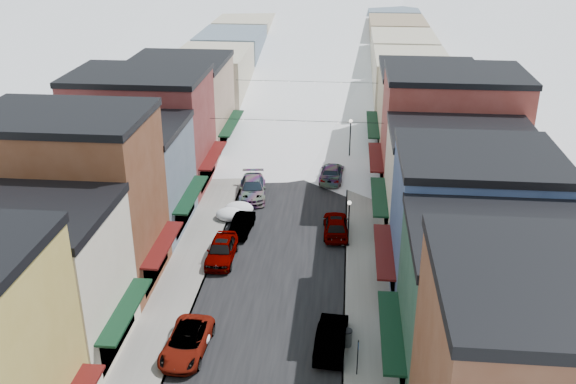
% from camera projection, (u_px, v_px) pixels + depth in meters
% --- Properties ---
extents(road, '(10.00, 160.00, 0.01)m').
position_uv_depth(road, '(308.00, 120.00, 80.90)').
color(road, black).
rests_on(road, ground).
extents(sidewalk_left, '(3.20, 160.00, 0.15)m').
position_uv_depth(sidewalk_left, '(257.00, 118.00, 81.44)').
color(sidewalk_left, gray).
rests_on(sidewalk_left, ground).
extents(sidewalk_right, '(3.20, 160.00, 0.15)m').
position_uv_depth(sidewalk_right, '(361.00, 121.00, 80.31)').
color(sidewalk_right, gray).
rests_on(sidewalk_right, ground).
extents(curb_left, '(0.10, 160.00, 0.15)m').
position_uv_depth(curb_left, '(269.00, 118.00, 81.30)').
color(curb_left, slate).
rests_on(curb_left, ground).
extents(curb_right, '(0.10, 160.00, 0.15)m').
position_uv_depth(curb_right, '(349.00, 121.00, 80.45)').
color(curb_right, slate).
rests_on(curb_right, ground).
extents(bldg_l_cream, '(11.30, 8.20, 9.50)m').
position_uv_depth(bldg_l_cream, '(28.00, 282.00, 36.86)').
color(bldg_l_cream, beige).
rests_on(bldg_l_cream, ground).
extents(bldg_l_brick_near, '(12.30, 8.20, 12.50)m').
position_uv_depth(bldg_l_brick_near, '(72.00, 201.00, 43.58)').
color(bldg_l_brick_near, brown).
rests_on(bldg_l_brick_near, ground).
extents(bldg_l_grayblue, '(11.30, 9.20, 9.00)m').
position_uv_depth(bldg_l_grayblue, '(123.00, 177.00, 51.98)').
color(bldg_l_grayblue, slate).
rests_on(bldg_l_grayblue, ground).
extents(bldg_l_brick_far, '(13.30, 9.20, 11.00)m').
position_uv_depth(bldg_l_brick_far, '(143.00, 130.00, 59.85)').
color(bldg_l_brick_far, maroon).
rests_on(bldg_l_brick_far, ground).
extents(bldg_l_tan, '(11.30, 11.20, 10.00)m').
position_uv_depth(bldg_l_tan, '(180.00, 106.00, 69.08)').
color(bldg_l_tan, tan).
rests_on(bldg_l_tan, ground).
extents(bldg_r_green, '(11.30, 9.20, 9.50)m').
position_uv_depth(bldg_r_green, '(499.00, 312.00, 34.16)').
color(bldg_r_green, '#214535').
rests_on(bldg_r_green, ground).
extents(bldg_r_blue, '(11.30, 9.20, 10.50)m').
position_uv_depth(bldg_r_blue, '(472.00, 227.00, 42.15)').
color(bldg_r_blue, '#354A79').
rests_on(bldg_r_blue, ground).
extents(bldg_r_cream, '(12.30, 9.20, 9.00)m').
position_uv_depth(bldg_r_cream, '(458.00, 184.00, 50.60)').
color(bldg_r_cream, beige).
rests_on(bldg_r_cream, ground).
extents(bldg_r_brick_far, '(13.30, 9.20, 11.50)m').
position_uv_depth(bldg_r_brick_far, '(450.00, 133.00, 58.25)').
color(bldg_r_brick_far, maroon).
rests_on(bldg_r_brick_far, ground).
extents(bldg_r_tan, '(11.30, 11.20, 9.50)m').
position_uv_depth(bldg_r_tan, '(427.00, 112.00, 67.84)').
color(bldg_r_tan, tan).
rests_on(bldg_r_tan, ground).
extents(distant_blocks, '(34.00, 55.00, 8.00)m').
position_uv_depth(distant_blocks, '(318.00, 51.00, 100.22)').
color(distant_blocks, gray).
rests_on(distant_blocks, ground).
extents(overhead_cables, '(16.40, 15.04, 0.04)m').
position_uv_depth(overhead_cables, '(302.00, 99.00, 67.01)').
color(overhead_cables, black).
rests_on(overhead_cables, ground).
extents(car_white_suv, '(2.65, 5.33, 1.45)m').
position_uv_depth(car_white_suv, '(187.00, 342.00, 38.28)').
color(car_white_suv, white).
rests_on(car_white_suv, ground).
extents(car_silver_sedan, '(2.09, 5.07, 1.72)m').
position_uv_depth(car_silver_sedan, '(222.00, 250.00, 48.37)').
color(car_silver_sedan, '#92949A').
rests_on(car_silver_sedan, ground).
extents(car_dark_hatch, '(1.75, 4.27, 1.38)m').
position_uv_depth(car_dark_hatch, '(242.00, 225.00, 52.59)').
color(car_dark_hatch, black).
rests_on(car_dark_hatch, ground).
extents(car_silver_wagon, '(3.06, 6.08, 1.69)m').
position_uv_depth(car_silver_wagon, '(253.00, 188.00, 59.05)').
color(car_silver_wagon, '#999CA1').
rests_on(car_silver_wagon, ground).
extents(car_green_sedan, '(2.06, 5.05, 1.63)m').
position_uv_depth(car_green_sedan, '(331.00, 337.00, 38.60)').
color(car_green_sedan, black).
rests_on(car_green_sedan, ground).
extents(car_gray_suv, '(2.25, 5.08, 1.70)m').
position_uv_depth(car_gray_suv, '(336.00, 225.00, 52.22)').
color(car_gray_suv, gray).
rests_on(car_gray_suv, ground).
extents(car_black_sedan, '(2.48, 5.50, 1.56)m').
position_uv_depth(car_black_sedan, '(332.00, 173.00, 62.73)').
color(car_black_sedan, black).
rests_on(car_black_sedan, ground).
extents(car_lane_silver, '(1.95, 4.01, 1.32)m').
position_uv_depth(car_lane_silver, '(301.00, 116.00, 80.15)').
color(car_lane_silver, gray).
rests_on(car_lane_silver, ground).
extents(car_lane_white, '(3.02, 5.67, 1.52)m').
position_uv_depth(car_lane_white, '(327.00, 104.00, 84.85)').
color(car_lane_white, white).
rests_on(car_lane_white, ground).
extents(parking_sign, '(0.06, 0.32, 2.34)m').
position_uv_depth(parking_sign, '(358.00, 355.00, 35.98)').
color(parking_sign, black).
rests_on(parking_sign, sidewalk_right).
extents(trash_can, '(0.64, 0.64, 1.09)m').
position_uv_depth(trash_can, '(347.00, 338.00, 38.73)').
color(trash_can, '#525456').
rests_on(trash_can, sidewalk_right).
extents(streetlamp_near, '(0.32, 0.32, 3.84)m').
position_uv_depth(streetlamp_near, '(349.00, 218.00, 49.55)').
color(streetlamp_near, black).
rests_on(streetlamp_near, sidewalk_right).
extents(streetlamp_far, '(0.39, 0.39, 4.70)m').
position_uv_depth(streetlamp_far, '(350.00, 136.00, 65.80)').
color(streetlamp_far, black).
rests_on(streetlamp_far, sidewalk_right).
extents(snow_pile_near, '(2.52, 2.75, 1.07)m').
position_uv_depth(snow_pile_near, '(190.00, 337.00, 39.11)').
color(snow_pile_near, white).
rests_on(snow_pile_near, ground).
extents(snow_pile_mid, '(2.43, 2.70, 1.03)m').
position_uv_depth(snow_pile_mid, '(230.00, 214.00, 54.89)').
color(snow_pile_mid, white).
rests_on(snow_pile_mid, ground).
extents(snow_pile_far, '(2.53, 2.76, 1.07)m').
position_uv_depth(snow_pile_far, '(239.00, 208.00, 55.87)').
color(snow_pile_far, white).
rests_on(snow_pile_far, ground).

